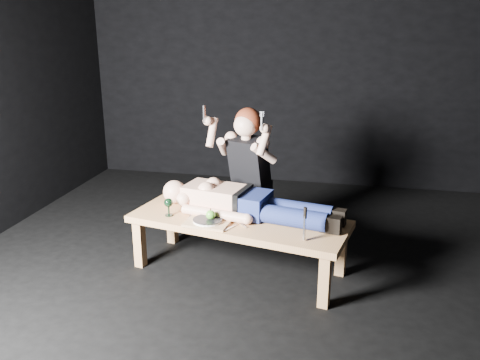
{
  "coord_description": "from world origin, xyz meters",
  "views": [
    {
      "loc": [
        0.65,
        -3.53,
        1.93
      ],
      "look_at": [
        -0.13,
        0.09,
        0.75
      ],
      "focal_mm": 37.57,
      "sensor_mm": 36.0,
      "label": 1
    }
  ],
  "objects_px": {
    "table": "(239,245)",
    "kneeling_woman": "(254,174)",
    "carving_knife": "(305,224)",
    "goblet": "(169,207)",
    "serving_tray": "(208,223)",
    "lying_man": "(249,200)"
  },
  "relations": [
    {
      "from": "serving_tray",
      "to": "carving_knife",
      "type": "height_order",
      "value": "carving_knife"
    },
    {
      "from": "goblet",
      "to": "carving_knife",
      "type": "bearing_deg",
      "value": -12.85
    },
    {
      "from": "kneeling_woman",
      "to": "carving_knife",
      "type": "height_order",
      "value": "kneeling_woman"
    },
    {
      "from": "lying_man",
      "to": "kneeling_woman",
      "type": "xyz_separation_m",
      "value": [
        -0.06,
        0.49,
        0.06
      ]
    },
    {
      "from": "serving_tray",
      "to": "goblet",
      "type": "xyz_separation_m",
      "value": [
        -0.35,
        0.1,
        0.06
      ]
    },
    {
      "from": "table",
      "to": "kneeling_woman",
      "type": "height_order",
      "value": "kneeling_woman"
    },
    {
      "from": "table",
      "to": "carving_knife",
      "type": "relative_size",
      "value": 6.8
    },
    {
      "from": "serving_tray",
      "to": "goblet",
      "type": "bearing_deg",
      "value": 164.04
    },
    {
      "from": "table",
      "to": "carving_knife",
      "type": "height_order",
      "value": "carving_knife"
    },
    {
      "from": "kneeling_woman",
      "to": "serving_tray",
      "type": "distance_m",
      "value": 0.79
    },
    {
      "from": "carving_knife",
      "to": "table",
      "type": "bearing_deg",
      "value": 161.5
    },
    {
      "from": "lying_man",
      "to": "kneeling_woman",
      "type": "bearing_deg",
      "value": 108.19
    },
    {
      "from": "serving_tray",
      "to": "carving_knife",
      "type": "relative_size",
      "value": 1.33
    },
    {
      "from": "kneeling_woman",
      "to": "carving_knife",
      "type": "relative_size",
      "value": 5.09
    },
    {
      "from": "table",
      "to": "kneeling_woman",
      "type": "distance_m",
      "value": 0.71
    },
    {
      "from": "carving_knife",
      "to": "lying_man",
      "type": "bearing_deg",
      "value": 151.4
    },
    {
      "from": "serving_tray",
      "to": "goblet",
      "type": "distance_m",
      "value": 0.37
    },
    {
      "from": "lying_man",
      "to": "serving_tray",
      "type": "height_order",
      "value": "lying_man"
    },
    {
      "from": "table",
      "to": "carving_knife",
      "type": "xyz_separation_m",
      "value": [
        0.54,
        -0.31,
        0.35
      ]
    },
    {
      "from": "serving_tray",
      "to": "carving_knife",
      "type": "distance_m",
      "value": 0.77
    },
    {
      "from": "goblet",
      "to": "carving_knife",
      "type": "distance_m",
      "value": 1.12
    },
    {
      "from": "kneeling_woman",
      "to": "goblet",
      "type": "xyz_separation_m",
      "value": [
        -0.56,
        -0.64,
        -0.12
      ]
    }
  ]
}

